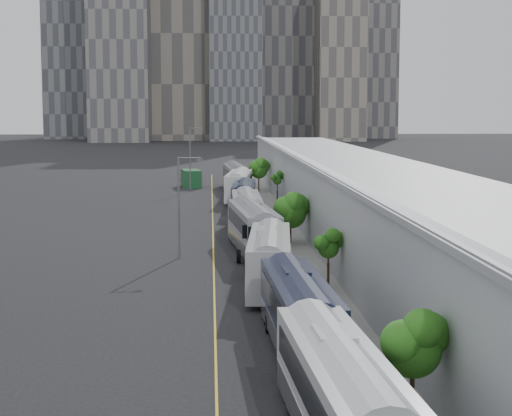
{
  "coord_description": "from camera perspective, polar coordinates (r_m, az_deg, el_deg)",
  "views": [
    {
      "loc": [
        -1.69,
        -22.27,
        11.91
      ],
      "look_at": [
        2.42,
        54.99,
        3.0
      ],
      "focal_mm": 60.0,
      "sensor_mm": 36.0,
      "label": 1
    }
  ],
  "objects": [
    {
      "name": "tree_3",
      "position": [
        102.2,
        1.43,
        1.85
      ],
      "size": [
        1.05,
        1.05,
        4.19
      ],
      "color": "black",
      "rests_on": "ground"
    },
    {
      "name": "bus_2",
      "position": [
        56.98,
        0.91,
        -3.8
      ],
      "size": [
        3.83,
        13.61,
        3.93
      ],
      "rotation": [
        0.0,
        0.0,
        -0.09
      ],
      "color": "#B3B3B5",
      "rests_on": "ground"
    },
    {
      "name": "bus_6",
      "position": [
        111.97,
        -1.14,
        1.34
      ],
      "size": [
        4.17,
        14.04,
        4.04
      ],
      "rotation": [
        0.0,
        0.0,
        -0.1
      ],
      "color": "silver",
      "rests_on": "ground"
    },
    {
      "name": "skyline",
      "position": [
        348.62,
        -3.31,
        12.97
      ],
      "size": [
        145.0,
        64.0,
        120.0
      ],
      "color": "slate",
      "rests_on": "ground"
    },
    {
      "name": "bus_4",
      "position": [
        82.98,
        -0.63,
        -0.52
      ],
      "size": [
        2.99,
        13.5,
        3.94
      ],
      "rotation": [
        0.0,
        0.0,
        -0.01
      ],
      "color": "#989AA1",
      "rests_on": "ground"
    },
    {
      "name": "depot",
      "position": [
        79.1,
        7.67,
        0.42
      ],
      "size": [
        12.45,
        160.4,
        7.2
      ],
      "color": "gray",
      "rests_on": "ground"
    },
    {
      "name": "lane_line",
      "position": [
        78.18,
        -2.88,
        -2.19
      ],
      "size": [
        0.12,
        160.0,
        0.02
      ],
      "primitive_type": "cube",
      "color": "gold",
      "rests_on": "ground"
    },
    {
      "name": "tree_0",
      "position": [
        32.36,
        10.43,
        -8.73
      ],
      "size": [
        2.15,
        2.15,
        4.53
      ],
      "color": "black",
      "rests_on": "ground"
    },
    {
      "name": "shipping_container",
      "position": [
        132.48,
        -4.35,
        1.97
      ],
      "size": [
        3.38,
        5.81,
        2.68
      ],
      "primitive_type": "cube",
      "rotation": [
        0.0,
        0.0,
        0.16
      ],
      "color": "#154523",
      "rests_on": "ground"
    },
    {
      "name": "bus_3",
      "position": [
        71.62,
        -0.18,
        -1.6
      ],
      "size": [
        3.99,
        14.21,
        4.1
      ],
      "rotation": [
        0.0,
        0.0,
        0.08
      ],
      "color": "gray",
      "rests_on": "ground"
    },
    {
      "name": "suv",
      "position": [
        147.75,
        -4.29,
        2.21
      ],
      "size": [
        3.88,
        5.76,
        1.47
      ],
      "primitive_type": "imported",
      "rotation": [
        0.0,
        0.0,
        0.3
      ],
      "color": "black",
      "rests_on": "ground"
    },
    {
      "name": "bus_7",
      "position": [
        127.87,
        -1.42,
        1.97
      ],
      "size": [
        3.47,
        13.64,
        3.95
      ],
      "rotation": [
        0.0,
        0.0,
        0.06
      ],
      "color": "slate",
      "rests_on": "ground"
    },
    {
      "name": "bus_5",
      "position": [
        99.86,
        -0.81,
        0.6
      ],
      "size": [
        3.37,
        12.58,
        3.64
      ],
      "rotation": [
        0.0,
        0.0,
        -0.07
      ],
      "color": "#161F32",
      "rests_on": "ground"
    },
    {
      "name": "bus_0",
      "position": [
        30.62,
        5.63,
        -13.01
      ],
      "size": [
        3.39,
        13.61,
        3.94
      ],
      "rotation": [
        0.0,
        0.0,
        0.05
      ],
      "color": "silver",
      "rests_on": "ground"
    },
    {
      "name": "tree_2",
      "position": [
        75.64,
        2.32,
        0.02
      ],
      "size": [
        2.87,
        2.87,
        4.73
      ],
      "color": "black",
      "rests_on": "ground"
    },
    {
      "name": "sidewalk",
      "position": [
        78.9,
        4.78,
        -2.09
      ],
      "size": [
        10.0,
        170.0,
        0.12
      ],
      "primitive_type": "cube",
      "color": "gray",
      "rests_on": "ground"
    },
    {
      "name": "street_lamp_near",
      "position": [
        68.75,
        -5.0,
        0.58
      ],
      "size": [
        2.04,
        0.22,
        8.18
      ],
      "color": "#59595E",
      "rests_on": "ground"
    },
    {
      "name": "bus_1",
      "position": [
        42.88,
        2.88,
        -7.34
      ],
      "size": [
        3.08,
        13.11,
        3.81
      ],
      "rotation": [
        0.0,
        0.0,
        0.03
      ],
      "color": "#161B31",
      "rests_on": "ground"
    },
    {
      "name": "tree_1",
      "position": [
        56.84,
        4.85,
        -2.49
      ],
      "size": [
        1.44,
        1.44,
        3.75
      ],
      "color": "black",
      "rests_on": "ground"
    },
    {
      "name": "tree_4",
      "position": [
        124.3,
        0.19,
        2.74
      ],
      "size": [
        2.59,
        2.59,
        4.92
      ],
      "color": "black",
      "rests_on": "ground"
    },
    {
      "name": "street_lamp_far",
      "position": [
        125.27,
        -4.33,
        3.55
      ],
      "size": [
        2.04,
        0.22,
        9.32
      ],
      "color": "#59595E",
      "rests_on": "ground"
    }
  ]
}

